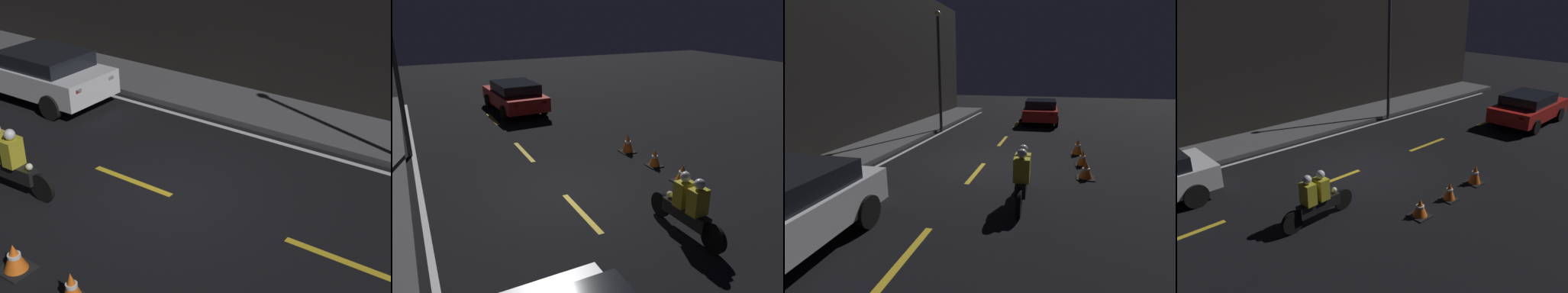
# 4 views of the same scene
# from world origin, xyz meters

# --- Properties ---
(ground_plane) EXTENTS (56.00, 56.00, 0.00)m
(ground_plane) POSITION_xyz_m (0.00, 0.00, 0.00)
(ground_plane) COLOR black
(raised_curb) EXTENTS (28.00, 2.15, 0.15)m
(raised_curb) POSITION_xyz_m (0.00, 4.64, 0.08)
(raised_curb) COLOR #4C4C4F
(raised_curb) RESTS_ON ground
(lane_dash_c) EXTENTS (2.00, 0.14, 0.01)m
(lane_dash_c) POSITION_xyz_m (-1.00, 0.00, 0.00)
(lane_dash_c) COLOR gold
(lane_dash_c) RESTS_ON ground
(lane_dash_d) EXTENTS (2.00, 0.14, 0.01)m
(lane_dash_d) POSITION_xyz_m (3.50, 0.00, 0.00)
(lane_dash_d) COLOR gold
(lane_dash_d) RESTS_ON ground
(lane_solid_kerb) EXTENTS (25.20, 0.14, 0.01)m
(lane_solid_kerb) POSITION_xyz_m (0.00, 3.31, 0.00)
(lane_solid_kerb) COLOR silver
(lane_solid_kerb) RESTS_ON ground
(sedan_white) EXTENTS (4.04, 2.03, 1.41)m
(sedan_white) POSITION_xyz_m (-5.96, 2.07, 0.77)
(sedan_white) COLOR silver
(sedan_white) RESTS_ON ground
(motorcycle) EXTENTS (2.18, 0.39, 1.36)m
(motorcycle) POSITION_xyz_m (-2.77, -1.60, 0.64)
(motorcycle) COLOR black
(motorcycle) RESTS_ON ground
(traffic_cone_near) EXTENTS (0.51, 0.51, 0.49)m
(traffic_cone_near) POSITION_xyz_m (-0.68, -3.20, 0.24)
(traffic_cone_near) COLOR black
(traffic_cone_near) RESTS_ON ground
(traffic_cone_mid) EXTENTS (0.43, 0.43, 0.53)m
(traffic_cone_mid) POSITION_xyz_m (0.59, -3.19, 0.26)
(traffic_cone_mid) COLOR black
(traffic_cone_mid) RESTS_ON ground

